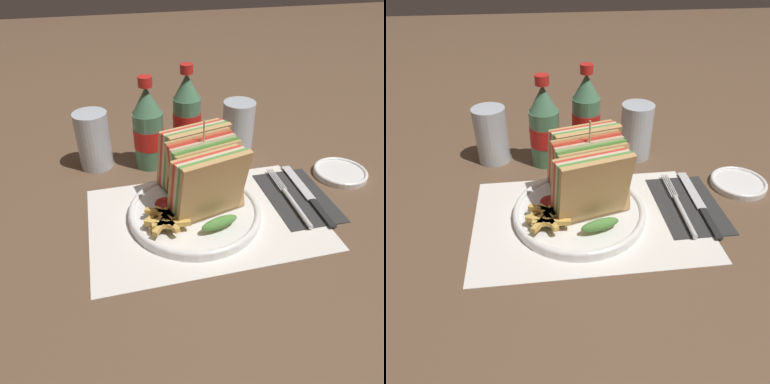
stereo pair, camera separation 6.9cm
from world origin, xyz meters
TOP-DOWN VIEW (x-y plane):
  - ground_plane at (0.00, 0.00)m, footprint 4.00×4.00m
  - placemat at (0.03, -0.03)m, footprint 0.42×0.28m
  - plate_main at (0.01, -0.02)m, footprint 0.25×0.25m
  - club_sandwich at (0.03, 0.01)m, footprint 0.15×0.22m
  - fries_pile at (-0.05, -0.05)m, footprint 0.09×0.09m
  - ketchup_blob at (-0.04, -0.00)m, footprint 0.04×0.03m
  - napkin at (0.22, -0.01)m, footprint 0.12×0.19m
  - fork at (0.20, -0.03)m, footprint 0.02×0.20m
  - knife at (0.24, -0.01)m, footprint 0.02×0.21m
  - coke_bottle_near at (-0.04, 0.19)m, footprint 0.07×0.07m
  - coke_bottle_far at (0.06, 0.25)m, footprint 0.07×0.07m
  - glass_near at (0.16, 0.19)m, footprint 0.07×0.07m
  - glass_far at (-0.16, 0.21)m, footprint 0.07×0.07m
  - side_saucer at (0.35, 0.04)m, footprint 0.11×0.11m

SIDE VIEW (x-z plane):
  - ground_plane at x=0.00m, z-range 0.00..0.00m
  - placemat at x=0.03m, z-range 0.00..0.00m
  - napkin at x=0.22m, z-range 0.00..0.00m
  - knife at x=0.24m, z-range 0.00..0.01m
  - side_saucer at x=0.35m, z-range 0.00..0.01m
  - fork at x=0.20m, z-range 0.00..0.01m
  - plate_main at x=0.01m, z-range 0.00..0.02m
  - ketchup_blob at x=-0.04m, z-range 0.02..0.03m
  - fries_pile at x=-0.05m, z-range 0.02..0.04m
  - glass_near at x=0.16m, z-range -0.01..0.12m
  - glass_far at x=-0.16m, z-range -0.01..0.12m
  - club_sandwich at x=0.03m, z-range 0.00..0.16m
  - coke_bottle_near at x=-0.04m, z-range -0.01..0.19m
  - coke_bottle_far at x=0.06m, z-range -0.01..0.19m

